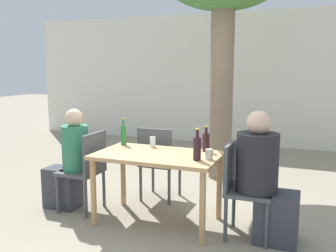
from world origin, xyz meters
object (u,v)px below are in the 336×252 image
Objects in this scene: patio_chair_0 at (87,166)px; person_seated_0 at (69,165)px; patio_chair_1 at (241,184)px; wine_bottle_0 at (197,148)px; person_seated_1 at (265,182)px; drinking_glass_1 at (209,154)px; dining_table_front at (158,163)px; green_bottle_2 at (123,135)px; wine_bottle_1 at (206,142)px; drinking_glass_0 at (153,142)px; patio_chair_2 at (158,159)px.

patio_chair_0 is 0.78× the size of person_seated_0.
patio_chair_1 is 2.95× the size of wine_bottle_0.
person_seated_1 reaches higher than drinking_glass_1.
person_seated_0 reaches higher than patio_chair_0.
green_bottle_2 is (-0.55, 0.27, 0.22)m from dining_table_front.
patio_chair_1 reaches higher than drinking_glass_1.
patio_chair_0 is 2.95× the size of green_bottle_2.
green_bottle_2 is at bearing 128.60° from patio_chair_0.
wine_bottle_0 is (1.60, -0.12, 0.36)m from person_seated_0.
person_seated_1 reaches higher than person_seated_0.
drinking_glass_1 is at bearing 88.40° from person_seated_0.
dining_table_front is 4.69× the size of wine_bottle_1.
drinking_glass_0 is (0.95, 0.28, 0.29)m from person_seated_0.
patio_chair_1 is 0.56m from wine_bottle_0.
green_bottle_2 reaches higher than patio_chair_2.
drinking_glass_0 is (-0.62, -0.01, -0.05)m from wine_bottle_1.
person_seated_0 reaches higher than patio_chair_2.
person_seated_1 is 4.53× the size of wine_bottle_1.
patio_chair_2 is at bearing 141.30° from drinking_glass_1.
green_bottle_2 is 3.02× the size of drinking_glass_1.
drinking_glass_0 is (-0.65, 0.40, -0.06)m from wine_bottle_0.
green_bottle_2 is 2.65× the size of drinking_glass_0.
patio_chair_2 reaches higher than drinking_glass_0.
wine_bottle_0 is (1.35, -0.12, 0.35)m from patio_chair_0.
green_bottle_2 reaches higher than wine_bottle_1.
dining_table_front is 0.89m from patio_chair_1.
patio_chair_0 is (-0.88, 0.00, -0.13)m from dining_table_front.
patio_chair_0 is at bearing 180.00° from dining_table_front.
wine_bottle_0 is at bearing 105.73° from patio_chair_1.
patio_chair_2 is at bearing 65.74° from person_seated_1.
person_seated_1 reaches higher than green_bottle_2.
wine_bottle_1 is (-0.67, 0.29, 0.29)m from person_seated_1.
patio_chair_0 is 2.95× the size of wine_bottle_0.
drinking_glass_0 is at bearing 122.56° from dining_table_front.
wine_bottle_0 is at bearing 85.05° from patio_chair_0.
patio_chair_1 is at bearing 15.73° from wine_bottle_0.
patio_chair_0 is 1.00× the size of patio_chair_2.
person_seated_1 is 12.09× the size of drinking_glass_1.
drinking_glass_0 is (0.71, 0.28, 0.28)m from patio_chair_0.
dining_table_front is at bearing 112.84° from patio_chair_2.
dining_table_front is 1.04× the size of person_seated_1.
wine_bottle_0 reaches higher than patio_chair_0.
patio_chair_1 is 0.62m from wine_bottle_1.
person_seated_1 is 0.59m from drinking_glass_1.
green_bottle_2 is 0.37m from drinking_glass_0.
dining_table_front is at bearing 90.00° from patio_chair_1.
green_bottle_2 is at bearing -178.50° from drinking_glass_0.
green_bottle_2 is (-1.43, 0.27, 0.35)m from patio_chair_1.
wine_bottle_0 is at bearing -14.05° from dining_table_front.
green_bottle_2 is (-0.29, -0.35, 0.35)m from patio_chair_2.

